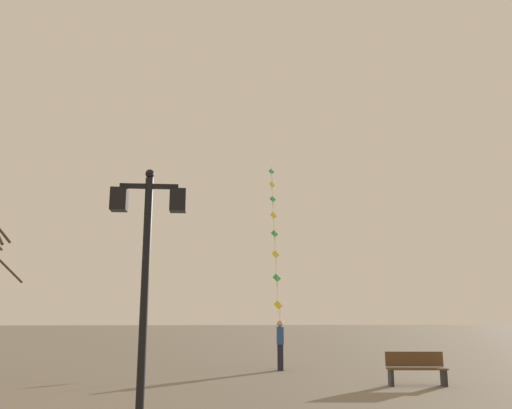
{
  "coord_description": "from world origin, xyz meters",
  "views": [
    {
      "loc": [
        -0.67,
        -1.06,
        1.89
      ],
      "look_at": [
        1.25,
        21.46,
        6.7
      ],
      "focal_mm": 36.47,
      "sensor_mm": 36.0,
      "label": 1
    }
  ],
  "objects_px": {
    "twin_lantern_lamp_post": "(147,245)",
    "park_bench": "(416,369)",
    "kite_flyer": "(280,344)",
    "kite_train": "(275,236)"
  },
  "relations": [
    {
      "from": "kite_flyer",
      "to": "park_bench",
      "type": "bearing_deg",
      "value": -137.4
    },
    {
      "from": "twin_lantern_lamp_post",
      "to": "kite_flyer",
      "type": "bearing_deg",
      "value": 69.76
    },
    {
      "from": "kite_flyer",
      "to": "park_bench",
      "type": "relative_size",
      "value": 1.05
    },
    {
      "from": "twin_lantern_lamp_post",
      "to": "park_bench",
      "type": "relative_size",
      "value": 2.71
    },
    {
      "from": "twin_lantern_lamp_post",
      "to": "kite_flyer",
      "type": "height_order",
      "value": "twin_lantern_lamp_post"
    },
    {
      "from": "kite_flyer",
      "to": "park_bench",
      "type": "xyz_separation_m",
      "value": [
        3.21,
        -4.25,
        -0.45
      ]
    },
    {
      "from": "kite_train",
      "to": "kite_flyer",
      "type": "height_order",
      "value": "kite_train"
    },
    {
      "from": "kite_train",
      "to": "park_bench",
      "type": "distance_m",
      "value": 13.25
    },
    {
      "from": "twin_lantern_lamp_post",
      "to": "kite_train",
      "type": "xyz_separation_m",
      "value": [
        4.32,
        17.28,
        2.78
      ]
    },
    {
      "from": "kite_train",
      "to": "twin_lantern_lamp_post",
      "type": "bearing_deg",
      "value": -104.05
    }
  ]
}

